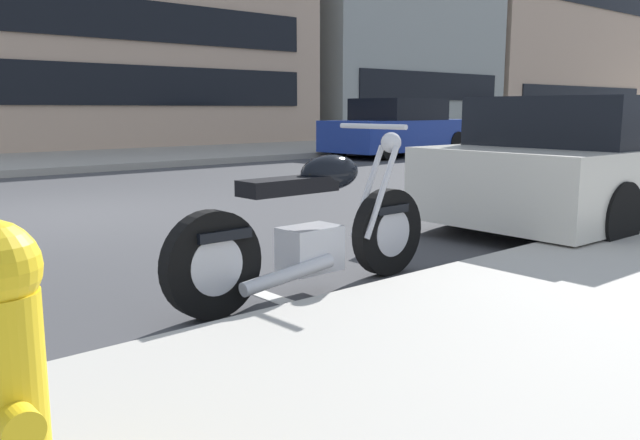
{
  "coord_description": "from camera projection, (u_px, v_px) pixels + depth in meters",
  "views": [
    {
      "loc": [
        -2.49,
        -7.7,
        1.23
      ],
      "look_at": [
        0.44,
        -4.33,
        0.47
      ],
      "focal_mm": 36.8,
      "sensor_mm": 36.0,
      "label": 1
    }
  ],
  "objects": [
    {
      "name": "townhouse_far_uphill",
      "position": [
        344.0,
        29.0,
        29.81
      ],
      "size": [
        9.92,
        10.62,
        9.65
      ],
      "color": "#939993",
      "rests_on": "ground"
    },
    {
      "name": "townhouse_corner_block",
      "position": [
        499.0,
        58.0,
        38.07
      ],
      "size": [
        14.24,
        10.85,
        8.29
      ],
      "color": "tan",
      "rests_on": "ground"
    },
    {
      "name": "parked_motorcycle",
      "position": [
        313.0,
        230.0,
        4.35
      ],
      "size": [
        2.18,
        0.62,
        1.12
      ],
      "rotation": [
        0.0,
        0.0,
        0.02
      ],
      "color": "black",
      "rests_on": "ground"
    },
    {
      "name": "townhouse_mid_block",
      "position": [
        68.0,
        16.0,
        21.51
      ],
      "size": [
        13.25,
        10.08,
        8.47
      ],
      "color": "tan",
      "rests_on": "ground"
    },
    {
      "name": "car_opposite_curb",
      "position": [
        399.0,
        129.0,
        17.18
      ],
      "size": [
        4.42,
        2.06,
        1.48
      ],
      "rotation": [
        0.0,
        0.0,
        3.21
      ],
      "color": "navy",
      "rests_on": "ground"
    },
    {
      "name": "ground_plane",
      "position": [
        45.0,
        216.0,
        7.55
      ],
      "size": [
        260.0,
        260.0,
        0.0
      ],
      "primitive_type": "plane",
      "color": "#3D3D3F"
    },
    {
      "name": "parking_stall_stripe",
      "position": [
        256.0,
        291.0,
        4.43
      ],
      "size": [
        0.12,
        2.2,
        0.01
      ],
      "primitive_type": "cube",
      "color": "silver",
      "rests_on": "ground"
    },
    {
      "name": "sidewalk_far_curb",
      "position": [
        355.0,
        146.0,
        20.71
      ],
      "size": [
        120.0,
        5.0,
        0.14
      ],
      "primitive_type": "cube",
      "color": "gray",
      "rests_on": "ground"
    },
    {
      "name": "parked_car_at_intersection",
      "position": [
        605.0,
        163.0,
        7.09
      ],
      "size": [
        4.52,
        1.94,
        1.34
      ],
      "rotation": [
        0.0,
        0.0,
        -0.02
      ],
      "color": "beige",
      "rests_on": "ground"
    }
  ]
}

